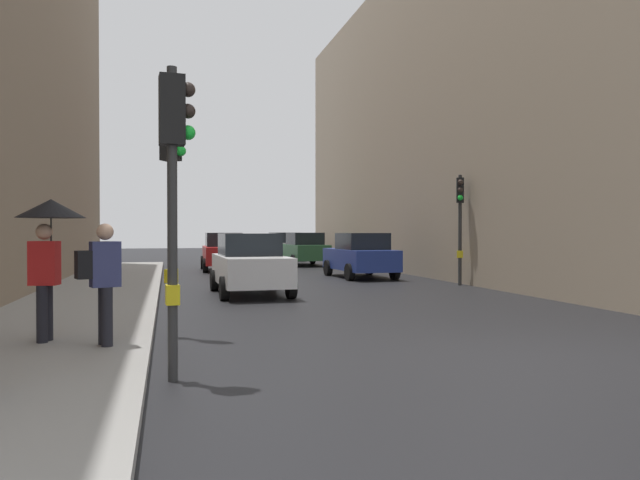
# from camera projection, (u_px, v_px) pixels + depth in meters

# --- Properties ---
(ground_plane) EXTENTS (120.00, 120.00, 0.00)m
(ground_plane) POSITION_uv_depth(u_px,v_px,m) (506.00, 355.00, 8.80)
(ground_plane) COLOR black
(sidewalk_kerb) EXTENTS (3.29, 40.00, 0.16)m
(sidewalk_kerb) POSITION_uv_depth(u_px,v_px,m) (78.00, 312.00, 12.97)
(sidewalk_kerb) COLOR gray
(sidewalk_kerb) RESTS_ON ground
(building_facade_right) EXTENTS (12.00, 32.82, 13.68)m
(building_facade_right) POSITION_uv_depth(u_px,v_px,m) (533.00, 119.00, 26.84)
(building_facade_right) COLOR gray
(building_facade_right) RESTS_ON ground
(traffic_light_near_left) EXTENTS (0.44, 0.26, 3.79)m
(traffic_light_near_left) POSITION_uv_depth(u_px,v_px,m) (174.00, 165.00, 7.24)
(traffic_light_near_left) COLOR #2D2D2D
(traffic_light_near_left) RESTS_ON ground
(traffic_light_near_right) EXTENTS (0.44, 0.36, 3.97)m
(traffic_light_near_right) POSITION_uv_depth(u_px,v_px,m) (172.00, 178.00, 10.27)
(traffic_light_near_right) COLOR #2D2D2D
(traffic_light_near_right) RESTS_ON ground
(traffic_light_mid_street) EXTENTS (0.34, 0.45, 3.73)m
(traffic_light_mid_street) POSITION_uv_depth(u_px,v_px,m) (460.00, 209.00, 20.23)
(traffic_light_mid_street) COLOR #2D2D2D
(traffic_light_mid_street) RESTS_ON ground
(car_red_sedan) EXTENTS (2.08, 4.23, 1.76)m
(car_red_sedan) POSITION_uv_depth(u_px,v_px,m) (224.00, 252.00, 28.06)
(car_red_sedan) COLOR red
(car_red_sedan) RESTS_ON ground
(car_white_compact) EXTENTS (2.09, 4.24, 1.76)m
(car_white_compact) POSITION_uv_depth(u_px,v_px,m) (250.00, 264.00, 17.36)
(car_white_compact) COLOR silver
(car_white_compact) RESTS_ON ground
(car_green_estate) EXTENTS (2.19, 4.29, 1.76)m
(car_green_estate) POSITION_uv_depth(u_px,v_px,m) (304.00, 249.00, 32.31)
(car_green_estate) COLOR #2D6038
(car_green_estate) RESTS_ON ground
(car_blue_van) EXTENTS (2.14, 4.26, 1.76)m
(car_blue_van) POSITION_uv_depth(u_px,v_px,m) (360.00, 255.00, 23.63)
(car_blue_van) COLOR navy
(car_blue_van) RESTS_ON ground
(car_silver_hatchback) EXTENTS (2.19, 4.29, 1.76)m
(car_silver_hatchback) POSITION_uv_depth(u_px,v_px,m) (284.00, 246.00, 38.15)
(car_silver_hatchback) COLOR #BCBCC1
(car_silver_hatchback) RESTS_ON ground
(pedestrian_with_umbrella) EXTENTS (1.00, 1.00, 2.14)m
(pedestrian_with_umbrella) POSITION_uv_depth(u_px,v_px,m) (49.00, 230.00, 9.01)
(pedestrian_with_umbrella) COLOR black
(pedestrian_with_umbrella) RESTS_ON sidewalk_kerb
(pedestrian_with_grey_backpack) EXTENTS (0.65, 0.44, 1.77)m
(pedestrian_with_grey_backpack) POSITION_uv_depth(u_px,v_px,m) (102.00, 277.00, 8.69)
(pedestrian_with_grey_backpack) COLOR black
(pedestrian_with_grey_backpack) RESTS_ON sidewalk_kerb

